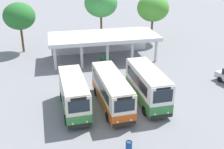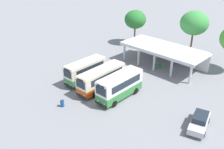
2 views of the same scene
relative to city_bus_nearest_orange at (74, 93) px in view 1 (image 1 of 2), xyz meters
The scene contains 12 objects.
ground_plane 4.84m from the city_bus_nearest_orange, 25.53° to the right, with size 180.00×180.00×0.00m, color gray.
city_bus_nearest_orange is the anchor object (origin of this frame).
city_bus_second_in_row 3.51m from the city_bus_nearest_orange, ahead, with size 2.49×8.15×3.15m.
city_bus_middle_cream 7.02m from the city_bus_nearest_orange, ahead, with size 2.41×7.29×3.42m.
terminal_canopy 14.57m from the city_bus_nearest_orange, 68.76° to the left, with size 14.49×6.28×3.40m.
waiting_chair_end_by_column 12.70m from the city_bus_nearest_orange, 68.22° to the left, with size 0.44×0.44×0.86m.
waiting_chair_second_from_end 12.99m from the city_bus_nearest_orange, 65.90° to the left, with size 0.44×0.44×0.86m.
waiting_chair_middle_seat 13.23m from the city_bus_nearest_orange, 63.54° to the left, with size 0.44×0.44×0.86m.
roadside_tree_behind_canopy 21.92m from the city_bus_nearest_orange, 72.69° to the left, with size 5.11×5.11×8.51m.
roadside_tree_east_of_canopy 24.18m from the city_bus_nearest_orange, 52.87° to the left, with size 4.99×4.99×7.65m.
roadside_tree_west_of_canopy 19.69m from the city_bus_nearest_orange, 107.12° to the left, with size 4.48×4.48×7.16m.
litter_bin_apron 7.62m from the city_bus_nearest_orange, 63.96° to the right, with size 0.49×0.49×0.90m.
Camera 1 is at (-5.56, -20.55, 13.41)m, focal length 44.52 mm.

